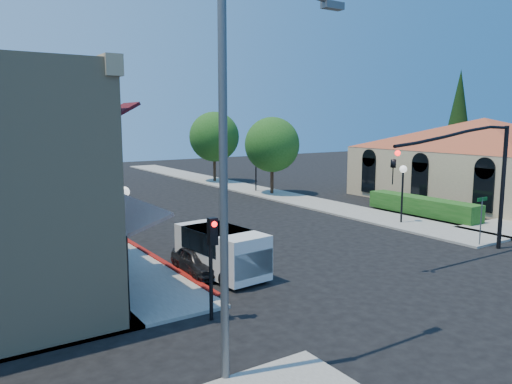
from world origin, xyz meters
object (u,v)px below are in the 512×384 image
signal_mast_arm (478,168)px  street_name_sign (481,213)px  secondary_signal (212,250)px  parked_car_c (99,208)px  conifer_far (458,118)px  street_tree_b (214,137)px  cobra_streetlight (237,165)px  lamppost_right_far (256,161)px  parked_car_b (126,210)px  parked_car_d (86,191)px  white_van (222,249)px  street_tree_a (272,145)px  lamppost_right_near (403,179)px  parked_car_a (198,261)px  lamppost_left_far (53,175)px  lamppost_left_near (125,207)px

signal_mast_arm → street_name_sign: bearing=23.2°
secondary_signal → parked_car_c: secondary_signal is taller
conifer_far → street_tree_b: bearing=143.9°
secondary_signal → conifer_far: bearing=24.7°
secondary_signal → cobra_streetlight: cobra_streetlight is taller
conifer_far → lamppost_right_far: (-19.50, 6.00, -3.62)m
lamppost_right_far → parked_car_b: lamppost_right_far is taller
cobra_streetlight → parked_car_d: cobra_streetlight is taller
signal_mast_arm → lamppost_right_far: size_ratio=2.24×
white_van → lamppost_right_far: bearing=53.3°
white_van → parked_car_b: white_van is taller
signal_mast_arm → parked_car_c: signal_mast_arm is taller
street_tree_a → parked_car_d: size_ratio=1.54×
lamppost_right_near → parked_car_d: (-13.30, 20.38, -2.15)m
lamppost_right_near → lamppost_right_far: (0.00, 16.00, 0.00)m
secondary_signal → lamppost_right_far: size_ratio=0.93×
conifer_far → parked_car_b: size_ratio=3.38×
parked_car_a → parked_car_c: parked_car_c is taller
street_tree_a → parked_car_d: bearing=154.9°
street_tree_b → lamppost_right_far: size_ratio=1.97×
secondary_signal → parked_car_d: 27.21m
signal_mast_arm → lamppost_left_far: signal_mast_arm is taller
white_van → parked_car_a: (-0.74, 0.70, -0.54)m
lamppost_left_near → parked_car_c: lamppost_left_near is taller
signal_mast_arm → conifer_far: bearing=36.7°
street_tree_b → parked_car_b: bearing=-136.3°
lamppost_left_near → parked_car_c: (2.30, 12.00, -2.06)m
street_tree_a → white_van: size_ratio=1.46×
cobra_streetlight → lamppost_left_near: cobra_streetlight is taller
signal_mast_arm → lamppost_left_far: bearing=125.0°
street_tree_b → parked_car_c: (-15.00, -12.00, -3.87)m
lamppost_left_far → parked_car_a: 16.31m
street_tree_a → parked_car_c: 15.54m
street_tree_a → parked_car_c: (-15.00, -2.00, -3.52)m
signal_mast_arm → lamppost_right_near: 7.15m
conifer_far → cobra_streetlight: 42.20m
secondary_signal → signal_mast_arm: bearing=0.4°
street_name_sign → street_tree_a: bearing=86.2°
conifer_far → cobra_streetlight: (-37.15, -20.00, -1.09)m
white_van → parked_car_d: (0.66, 23.07, -0.52)m
secondary_signal → white_van: 4.81m
conifer_far → signal_mast_arm: (-22.14, -16.50, -2.27)m
street_name_sign → lamppost_left_far: lamppost_left_far is taller
street_tree_b → lamppost_left_far: 20.06m
white_van → parked_car_a: white_van is taller
secondary_signal → lamppost_left_near: lamppost_left_near is taller
parked_car_c → parked_car_b: bearing=-36.8°
lamppost_right_far → white_van: 23.39m
street_name_sign → parked_car_c: 22.49m
white_van → parked_car_d: bearing=88.4°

